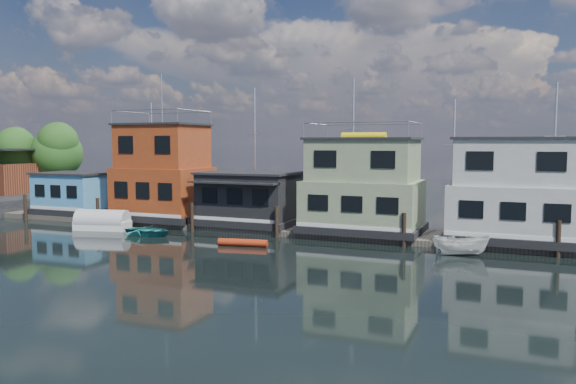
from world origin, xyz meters
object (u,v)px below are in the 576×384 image
at_px(houseboat_green, 363,187).
at_px(motorboat, 461,245).
at_px(red_kayak, 243,243).
at_px(houseboat_blue, 75,193).
at_px(tarp_runabout, 102,222).
at_px(houseboat_dark, 250,198).
at_px(dinghy_teal, 149,231).
at_px(houseboat_red, 163,174).
at_px(houseboat_white, 514,192).

bearing_deg(houseboat_green, motorboat, -31.61).
bearing_deg(red_kayak, houseboat_blue, 151.63).
bearing_deg(houseboat_blue, houseboat_green, 0.00).
bearing_deg(houseboat_blue, tarp_runabout, -33.74).
xyz_separation_m(motorboat, tarp_runabout, (-26.50, -0.38, -0.01)).
height_order(houseboat_dark, tarp_runabout, houseboat_dark).
bearing_deg(dinghy_teal, motorboat, -86.52).
relative_size(houseboat_red, houseboat_white, 1.41).
bearing_deg(dinghy_teal, tarp_runabout, 80.07).
relative_size(houseboat_blue, houseboat_white, 0.76).
relative_size(red_kayak, motorboat, 0.99).
distance_m(houseboat_red, dinghy_teal, 7.32).
bearing_deg(houseboat_white, motorboat, -122.24).
distance_m(houseboat_dark, houseboat_white, 19.03).
distance_m(houseboat_green, houseboat_white, 10.00).
height_order(houseboat_red, tarp_runabout, houseboat_red).
height_order(houseboat_red, houseboat_dark, houseboat_red).
height_order(houseboat_dark, dinghy_teal, houseboat_dark).
relative_size(houseboat_red, red_kayak, 3.61).
xyz_separation_m(red_kayak, motorboat, (13.37, 2.29, 0.40)).
xyz_separation_m(houseboat_red, red_kayak, (10.84, -6.72, -3.86)).
xyz_separation_m(houseboat_blue, houseboat_green, (26.50, 0.00, 1.34)).
distance_m(houseboat_dark, houseboat_green, 9.07).
bearing_deg(houseboat_red, houseboat_blue, -180.00).
distance_m(houseboat_green, motorboat, 8.95).
bearing_deg(houseboat_blue, houseboat_red, 0.00).
xyz_separation_m(red_kayak, dinghy_teal, (-8.16, 1.03, 0.13)).
xyz_separation_m(houseboat_red, motorboat, (24.20, -4.43, -3.47)).
xyz_separation_m(houseboat_blue, houseboat_dark, (17.50, -0.02, 0.21)).
relative_size(dinghy_teal, tarp_runabout, 0.81).
height_order(motorboat, tarp_runabout, tarp_runabout).
xyz_separation_m(houseboat_blue, tarp_runabout, (7.20, -4.81, -1.58)).
distance_m(houseboat_white, red_kayak, 17.81).
bearing_deg(tarp_runabout, houseboat_green, 1.00).
bearing_deg(houseboat_green, tarp_runabout, -166.00).
bearing_deg(houseboat_blue, houseboat_dark, -0.06).
distance_m(motorboat, dinghy_teal, 21.57).
xyz_separation_m(dinghy_teal, tarp_runabout, (-4.98, 0.88, 0.26)).
distance_m(houseboat_green, red_kayak, 9.70).
relative_size(houseboat_blue, dinghy_teal, 1.81).
xyz_separation_m(houseboat_white, red_kayak, (-16.16, -6.72, -3.30)).
relative_size(houseboat_red, houseboat_dark, 1.60).
distance_m(houseboat_blue, red_kayak, 21.51).
bearing_deg(houseboat_green, houseboat_red, -180.00).
bearing_deg(houseboat_blue, motorboat, -7.49).
bearing_deg(houseboat_red, red_kayak, -31.82).
height_order(houseboat_green, red_kayak, houseboat_green).
height_order(houseboat_dark, houseboat_white, houseboat_white).
height_order(houseboat_blue, houseboat_white, houseboat_white).
distance_m(houseboat_red, tarp_runabout, 6.36).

